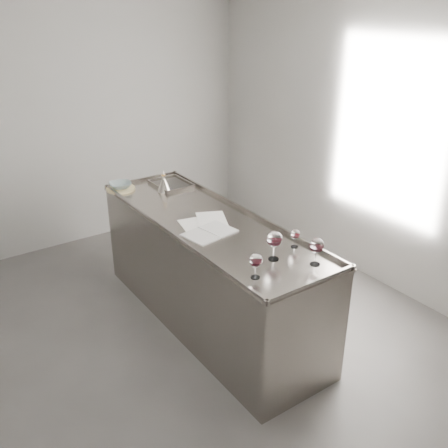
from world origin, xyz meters
TOP-DOWN VIEW (x-y plane):
  - room_shell at (0.00, 0.00)m, footprint 4.54×5.04m
  - counter at (0.50, 0.30)m, footprint 0.77×2.42m
  - wine_glass_left at (0.27, -0.61)m, footprint 0.09×0.09m
  - wine_glass_middle at (0.52, -0.49)m, footprint 0.11×0.11m
  - wine_glass_right at (0.71, -0.70)m, footprint 0.10×0.10m
  - wine_glass_small at (0.77, -0.43)m, footprint 0.07×0.07m
  - notebook at (0.39, 0.11)m, footprint 0.42×0.32m
  - loose_paper_top at (0.37, 0.31)m, footprint 0.24×0.30m
  - loose_paper_under at (0.54, 0.31)m, footprint 0.35×0.39m
  - trivet at (0.23, 1.38)m, footprint 0.35×0.35m
  - ceramic_bowl at (0.23, 1.38)m, footprint 0.25×0.25m
  - wine_funnel at (0.55, 1.12)m, footprint 0.14×0.14m

SIDE VIEW (x-z plane):
  - counter at x=0.50m, z-range -0.01..0.96m
  - loose_paper_top at x=0.37m, z-range 0.94..0.94m
  - loose_paper_under at x=0.54m, z-range 0.94..0.95m
  - notebook at x=0.39m, z-range 0.94..0.95m
  - trivet at x=0.23m, z-range 0.94..0.96m
  - ceramic_bowl at x=0.23m, z-range 0.96..1.01m
  - wine_funnel at x=0.55m, z-range 0.90..1.10m
  - wine_glass_small at x=0.77m, z-range 0.97..1.11m
  - wine_glass_left at x=0.27m, z-range 0.98..1.15m
  - wine_glass_right at x=0.71m, z-range 0.98..1.18m
  - wine_glass_middle at x=0.52m, z-range 0.98..1.19m
  - room_shell at x=0.00m, z-range -0.02..2.82m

